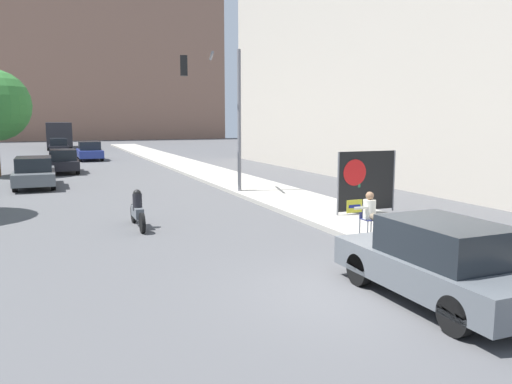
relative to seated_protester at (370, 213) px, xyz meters
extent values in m
plane|color=#4F4F51|center=(-2.59, -3.41, -0.80)|extent=(160.00, 160.00, 0.00)
cube|color=#A8A399|center=(1.05, 11.59, -0.72)|extent=(3.11, 90.00, 0.16)
cube|color=#936B56|center=(-4.59, 80.38, 15.82)|extent=(52.00, 12.00, 33.24)
cylinder|color=#474C56|center=(-0.16, -0.13, -0.42)|extent=(0.03, 0.03, 0.43)
cylinder|color=#474C56|center=(0.21, -0.13, -0.42)|extent=(0.03, 0.03, 0.43)
cylinder|color=#474C56|center=(-0.16, 0.24, -0.42)|extent=(0.03, 0.03, 0.43)
cylinder|color=#474C56|center=(0.21, 0.24, -0.42)|extent=(0.03, 0.03, 0.43)
cube|color=navy|center=(0.02, 0.05, -0.19)|extent=(0.40, 0.40, 0.02)
cube|color=navy|center=(0.02, 0.24, 0.01)|extent=(0.40, 0.02, 0.38)
cylinder|color=#756651|center=(0.02, -0.11, -0.09)|extent=(0.18, 0.42, 0.18)
cylinder|color=#756651|center=(0.02, -0.32, -0.42)|extent=(0.16, 0.16, 0.43)
cube|color=black|center=(0.02, -0.38, -0.59)|extent=(0.20, 0.28, 0.10)
cylinder|color=silver|center=(0.02, 0.08, 0.08)|extent=(0.34, 0.34, 0.52)
sphere|color=#936B4C|center=(0.02, 0.08, 0.45)|extent=(0.22, 0.22, 0.22)
cylinder|color=silver|center=(-0.30, 0.00, 0.16)|extent=(0.45, 0.09, 0.09)
cube|color=yellow|center=(-0.51, 0.00, 0.21)|extent=(0.47, 0.02, 0.34)
cube|color=navy|center=(-0.51, -0.01, 0.21)|extent=(0.36, 0.01, 0.08)
cylinder|color=#424247|center=(1.57, 3.03, -0.20)|extent=(0.28, 0.28, 0.88)
cylinder|color=#236642|center=(1.57, 3.03, 0.59)|extent=(0.34, 0.34, 0.70)
sphere|color=beige|center=(1.57, 3.03, 1.06)|extent=(0.23, 0.23, 0.23)
cylinder|color=slate|center=(0.76, 2.87, 0.40)|extent=(0.06, 0.06, 2.08)
cylinder|color=slate|center=(2.97, 2.87, 0.40)|extent=(0.06, 0.06, 2.08)
cube|color=black|center=(1.86, 2.87, 0.45)|extent=(2.21, 0.02, 1.98)
cylinder|color=red|center=(1.38, 2.85, 0.75)|extent=(0.87, 0.01, 0.87)
cylinder|color=slate|center=(-0.19, 9.48, 2.41)|extent=(0.16, 0.16, 6.09)
cylinder|color=slate|center=(-1.31, 9.79, 5.15)|extent=(0.72, 2.28, 0.11)
cube|color=black|center=(-2.44, 10.10, 4.73)|extent=(0.37, 0.37, 0.84)
sphere|color=green|center=(-2.44, 10.10, 4.45)|extent=(0.18, 0.18, 0.18)
cube|color=#565B60|center=(-1.53, -4.19, -0.24)|extent=(1.75, 4.12, 0.57)
cube|color=black|center=(-1.53, -4.36, 0.37)|extent=(1.50, 2.14, 0.66)
cylinder|color=black|center=(-2.30, -2.92, -0.48)|extent=(0.22, 0.64, 0.64)
cylinder|color=black|center=(-0.77, -2.92, -0.48)|extent=(0.22, 0.64, 0.64)
cylinder|color=black|center=(-2.30, -5.47, -0.48)|extent=(0.22, 0.64, 0.64)
cube|color=#565B60|center=(-8.61, 15.58, -0.24)|extent=(1.85, 4.72, 0.56)
cube|color=black|center=(-8.61, 15.39, 0.37)|extent=(1.60, 2.46, 0.66)
cylinder|color=black|center=(-9.43, 17.04, -0.48)|extent=(0.22, 0.64, 0.64)
cylinder|color=black|center=(-7.80, 17.04, -0.48)|extent=(0.22, 0.64, 0.64)
cylinder|color=black|center=(-9.43, 14.11, -0.48)|extent=(0.22, 0.64, 0.64)
cylinder|color=black|center=(-7.80, 14.11, -0.48)|extent=(0.22, 0.64, 0.64)
cube|color=black|center=(-7.11, 22.28, -0.25)|extent=(1.71, 4.19, 0.55)
cube|color=black|center=(-7.11, 22.11, 0.35)|extent=(1.47, 2.18, 0.65)
cylinder|color=black|center=(-7.85, 23.58, -0.48)|extent=(0.22, 0.64, 0.64)
cylinder|color=black|center=(-6.36, 23.58, -0.48)|extent=(0.22, 0.64, 0.64)
cylinder|color=black|center=(-7.85, 20.98, -0.48)|extent=(0.22, 0.64, 0.64)
cylinder|color=black|center=(-6.36, 20.98, -0.48)|extent=(0.22, 0.64, 0.64)
cube|color=navy|center=(-4.85, 32.21, -0.23)|extent=(1.86, 4.72, 0.59)
cube|color=black|center=(-4.85, 32.02, 0.41)|extent=(1.60, 2.46, 0.68)
cylinder|color=black|center=(-5.67, 33.67, -0.48)|extent=(0.22, 0.64, 0.64)
cylinder|color=black|center=(-4.03, 33.67, -0.48)|extent=(0.22, 0.64, 0.64)
cylinder|color=black|center=(-5.67, 30.74, -0.48)|extent=(0.22, 0.64, 0.64)
cylinder|color=black|center=(-4.03, 30.74, -0.48)|extent=(0.22, 0.64, 0.64)
cube|color=black|center=(-7.08, 40.95, -0.23)|extent=(1.75, 4.65, 0.59)
cube|color=black|center=(-7.08, 40.76, 0.41)|extent=(1.50, 2.42, 0.68)
cylinder|color=black|center=(-7.84, 42.39, -0.48)|extent=(0.22, 0.64, 0.64)
cylinder|color=black|center=(-6.31, 42.39, -0.48)|extent=(0.22, 0.64, 0.64)
cylinder|color=black|center=(-7.84, 39.50, -0.48)|extent=(0.22, 0.64, 0.64)
cylinder|color=black|center=(-6.31, 39.50, -0.48)|extent=(0.22, 0.64, 0.64)
cube|color=#232328|center=(-6.87, 51.13, 0.93)|extent=(2.54, 12.29, 2.57)
cube|color=black|center=(-6.87, 51.13, 1.07)|extent=(2.56, 11.67, 0.84)
cylinder|color=black|center=(-7.99, 54.94, -0.28)|extent=(0.30, 1.04, 1.04)
cylinder|color=black|center=(-5.74, 54.94, -0.28)|extent=(0.30, 1.04, 1.04)
cylinder|color=black|center=(-7.99, 47.33, -0.28)|extent=(0.30, 1.04, 1.04)
cylinder|color=black|center=(-5.74, 47.33, -0.28)|extent=(0.30, 1.04, 1.04)
cube|color=#565B60|center=(-5.49, 4.20, -0.32)|extent=(0.24, 0.98, 0.32)
cylinder|color=black|center=(-5.49, 4.15, 0.00)|extent=(0.28, 0.28, 0.51)
sphere|color=black|center=(-5.49, 4.15, 0.27)|extent=(0.24, 0.24, 0.24)
cylinder|color=black|center=(-5.49, 5.01, -0.50)|extent=(0.10, 0.60, 0.60)
cylinder|color=black|center=(-5.49, 3.38, -0.50)|extent=(0.10, 0.60, 0.60)
camera|label=1|loc=(-7.85, -10.97, 2.45)|focal=35.00mm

